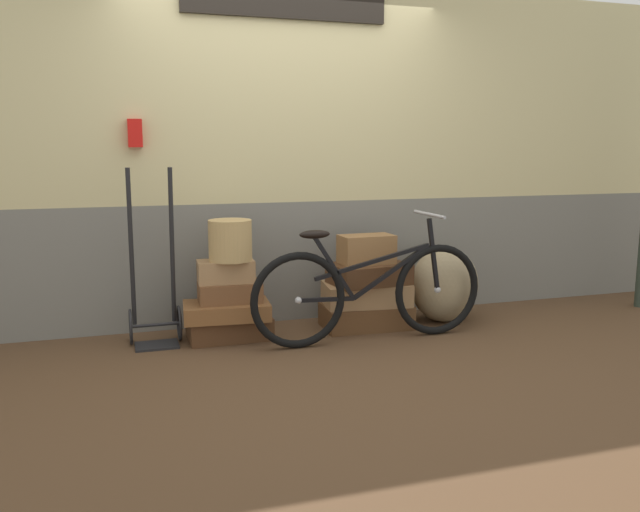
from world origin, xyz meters
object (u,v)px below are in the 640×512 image
at_px(burlap_sack, 444,285).
at_px(luggage_trolley, 154,300).
at_px(suitcase_2, 230,292).
at_px(suitcase_4, 366,316).
at_px(suitcase_6, 369,274).
at_px(suitcase_3, 226,271).
at_px(suitcase_7, 367,249).
at_px(bicycle, 370,292).
at_px(suitcase_1, 227,311).
at_px(suitcase_0, 229,327).
at_px(wicker_basket, 230,240).
at_px(suitcase_5, 366,294).

bearing_deg(burlap_sack, luggage_trolley, 177.38).
relative_size(suitcase_2, suitcase_4, 0.67).
xyz_separation_m(suitcase_4, suitcase_6, (0.01, -0.03, 0.34)).
distance_m(suitcase_3, suitcase_7, 1.09).
bearing_deg(burlap_sack, bicycle, -157.68).
xyz_separation_m(suitcase_1, suitcase_6, (1.11, -0.00, 0.21)).
bearing_deg(suitcase_0, suitcase_6, -3.33).
height_order(suitcase_4, wicker_basket, wicker_basket).
bearing_deg(suitcase_3, wicker_basket, -21.62).
bearing_deg(suitcase_7, suitcase_5, 51.49).
distance_m(suitcase_7, bicycle, 0.44).
relative_size(suitcase_5, suitcase_6, 1.13).
bearing_deg(burlap_sack, suitcase_3, 178.43).
bearing_deg(suitcase_2, burlap_sack, 1.00).
xyz_separation_m(suitcase_3, suitcase_5, (1.09, -0.02, -0.24)).
height_order(suitcase_1, bicycle, bicycle).
xyz_separation_m(suitcase_1, bicycle, (0.98, -0.32, 0.14)).
distance_m(suitcase_3, suitcase_4, 1.16).
xyz_separation_m(suitcase_7, burlap_sack, (0.67, -0.02, -0.32)).
height_order(suitcase_1, wicker_basket, wicker_basket).
bearing_deg(suitcase_0, suitcase_2, -74.46).
xyz_separation_m(suitcase_0, suitcase_3, (-0.02, -0.01, 0.42)).
height_order(luggage_trolley, burlap_sack, luggage_trolley).
height_order(suitcase_0, suitcase_1, suitcase_1).
bearing_deg(suitcase_5, luggage_trolley, -175.95).
distance_m(suitcase_0, suitcase_2, 0.27).
relative_size(suitcase_1, suitcase_2, 1.37).
bearing_deg(suitcase_4, suitcase_0, -178.75).
distance_m(suitcase_3, luggage_trolley, 0.54).
bearing_deg(suitcase_5, bicycle, -101.61).
bearing_deg(suitcase_1, suitcase_7, 5.80).
relative_size(luggage_trolley, bicycle, 0.71).
xyz_separation_m(luggage_trolley, bicycle, (1.48, -0.42, 0.05)).
distance_m(suitcase_6, wicker_basket, 1.11).
height_order(suitcase_5, burlap_sack, burlap_sack).
relative_size(suitcase_0, suitcase_2, 1.33).
relative_size(suitcase_7, bicycle, 0.23).
xyz_separation_m(suitcase_0, suitcase_1, (-0.03, -0.05, 0.14)).
xyz_separation_m(suitcase_3, suitcase_4, (1.09, -0.02, -0.41)).
bearing_deg(suitcase_4, suitcase_1, -176.17).
xyz_separation_m(suitcase_5, luggage_trolley, (-1.60, 0.07, 0.05)).
relative_size(suitcase_5, suitcase_7, 1.59).
distance_m(suitcase_6, bicycle, 0.35).
bearing_deg(wicker_basket, suitcase_6, -1.59).
xyz_separation_m(suitcase_0, suitcase_2, (0.01, -0.02, 0.27)).
distance_m(suitcase_1, suitcase_6, 1.13).
distance_m(suitcase_1, suitcase_7, 1.16).
xyz_separation_m(suitcase_0, luggage_trolley, (-0.52, 0.05, 0.23)).
height_order(suitcase_3, suitcase_7, suitcase_7).
height_order(suitcase_2, burlap_sack, burlap_sack).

